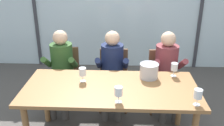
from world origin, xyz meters
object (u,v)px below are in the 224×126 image
chair_near_curtain (65,72)px  wine_glass_center_pour (119,92)px  dining_table (111,93)px  person_navy_polo (112,67)px  wine_glass_by_left_taster (174,67)px  wine_glass_near_bucket (198,95)px  chair_left_of_center (114,74)px  wine_glass_by_right_taster (83,72)px  chair_center (163,75)px  ice_bucket_primary (149,70)px  person_maroon_top (167,68)px  person_olive_shirt (61,66)px

chair_near_curtain → wine_glass_center_pour: 1.52m
dining_table → person_navy_polo: (-0.02, 0.73, 0.01)m
wine_glass_by_left_taster → wine_glass_near_bucket: size_ratio=1.00×
chair_left_of_center → wine_glass_by_left_taster: bearing=-35.6°
wine_glass_by_left_taster → wine_glass_by_right_taster: bearing=-170.0°
dining_table → chair_center: 1.14m
chair_near_curtain → wine_glass_near_bucket: size_ratio=4.98×
chair_left_of_center → wine_glass_by_left_taster: wine_glass_by_left_taster is taller
chair_near_curtain → wine_glass_near_bucket: wine_glass_near_bucket is taller
chair_center → wine_glass_center_pour: wine_glass_center_pour is taller
ice_bucket_primary → wine_glass_center_pour: 0.69m
chair_near_curtain → person_navy_polo: 0.76m
person_navy_polo → wine_glass_by_left_taster: size_ratio=6.81×
dining_table → wine_glass_center_pour: wine_glass_center_pour is taller
chair_left_of_center → ice_bucket_primary: 0.83m
ice_bucket_primary → dining_table: bearing=-150.2°
wine_glass_by_right_taster → person_maroon_top: bearing=28.6°
chair_near_curtain → person_olive_shirt: (-0.01, -0.17, 0.17)m
person_maroon_top → wine_glass_center_pour: person_maroon_top is taller
person_navy_polo → wine_glass_by_left_taster: 0.91m
chair_left_of_center → wine_glass_by_left_taster: 1.01m
person_olive_shirt → wine_glass_near_bucket: 1.97m
wine_glass_near_bucket → wine_glass_by_right_taster: bearing=159.1°
chair_near_curtain → wine_glass_by_right_taster: size_ratio=4.98×
person_navy_polo → wine_glass_by_left_taster: bearing=-28.2°
person_maroon_top → wine_glass_by_right_taster: (-1.10, -0.60, 0.19)m
person_olive_shirt → person_navy_polo: size_ratio=1.00×
person_olive_shirt → person_maroon_top: bearing=-0.3°
chair_center → wine_glass_center_pour: bearing=-120.7°
chair_near_curtain → person_maroon_top: person_maroon_top is taller
person_olive_shirt → person_maroon_top: (1.52, 0.00, 0.00)m
person_maroon_top → wine_glass_near_bucket: person_maroon_top is taller
chair_near_curtain → person_navy_polo: size_ratio=0.73×
person_maroon_top → wine_glass_center_pour: bearing=-126.8°
wine_glass_by_left_taster → chair_center: bearing=94.1°
person_navy_polo → wine_glass_near_bucket: bearing=-51.0°
wine_glass_by_left_taster → wine_glass_center_pour: (-0.68, -0.65, -0.00)m
chair_near_curtain → wine_glass_by_right_taster: bearing=-69.1°
wine_glass_near_bucket → chair_center: bearing=97.2°
dining_table → person_olive_shirt: person_olive_shirt is taller
chair_center → person_olive_shirt: 1.50m
chair_near_curtain → wine_glass_by_left_taster: bearing=-27.3°
chair_center → wine_glass_near_bucket: bearing=-85.1°
chair_left_of_center → person_navy_polo: (-0.02, -0.14, 0.17)m
person_olive_shirt → wine_glass_center_pour: size_ratio=6.81×
ice_bucket_primary → wine_glass_by_left_taster: size_ratio=1.34×
chair_near_curtain → ice_bucket_primary: 1.40m
chair_left_of_center → person_olive_shirt: bearing=-170.4°
chair_left_of_center → wine_glass_center_pour: bearing=-86.0°
dining_table → person_olive_shirt: size_ratio=1.69×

